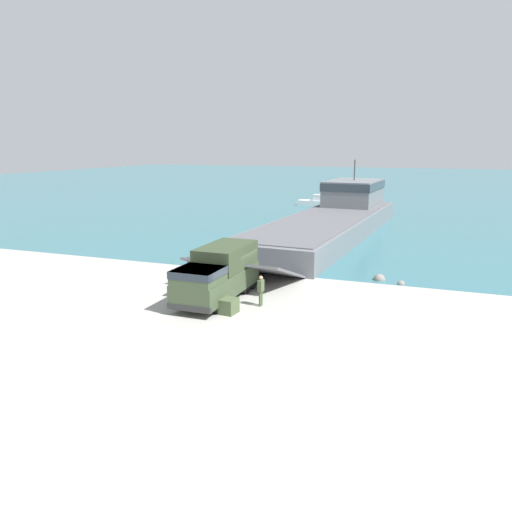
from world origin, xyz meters
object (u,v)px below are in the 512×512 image
landing_craft (335,215)px  mooring_bollard (189,262)px  military_truck (218,273)px  cargo_crate (229,306)px  soldier_on_ramp (261,289)px  moored_boat_a (325,202)px

landing_craft → mooring_bollard: landing_craft is taller
military_truck → mooring_bollard: 8.18m
cargo_crate → mooring_bollard: bearing=129.5°
soldier_on_ramp → moored_boat_a: (-7.18, 47.97, -0.45)m
soldier_on_ramp → moored_boat_a: soldier_on_ramp is taller
landing_craft → soldier_on_ramp: size_ratio=21.87×
landing_craft → military_truck: bearing=-89.9°
military_truck → cargo_crate: bearing=37.1°
landing_craft → cargo_crate: size_ratio=38.98×
soldier_on_ramp → moored_boat_a: size_ratio=0.21×
landing_craft → soldier_on_ramp: 26.29m
mooring_bollard → cargo_crate: 10.84m
cargo_crate → landing_craft: bearing=90.1°
landing_craft → mooring_bollard: bearing=-105.6°
landing_craft → moored_boat_a: (-5.91, 21.72, -1.14)m
military_truck → soldier_on_ramp: 2.90m
military_truck → moored_boat_a: size_ratio=0.85×
landing_craft → military_truck: size_ratio=5.34×
military_truck → soldier_on_ramp: military_truck is taller
mooring_bollard → cargo_crate: bearing=-50.5°
military_truck → cargo_crate: (1.63, -2.20, -1.14)m
military_truck → moored_boat_a: (-4.36, 47.57, -0.98)m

